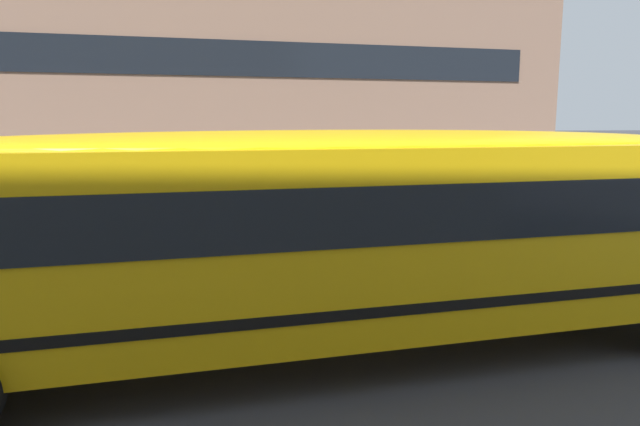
# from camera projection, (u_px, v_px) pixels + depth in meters

# --- Properties ---
(ground_plane) EXTENTS (400.00, 400.00, 0.00)m
(ground_plane) POSITION_uv_depth(u_px,v_px,m) (289.00, 312.00, 9.52)
(ground_plane) COLOR #38383D
(sidewalk_far) EXTENTS (120.00, 3.00, 0.01)m
(sidewalk_far) POSITION_uv_depth(u_px,v_px,m) (237.00, 228.00, 17.17)
(sidewalk_far) COLOR gray
(sidewalk_far) RESTS_ON ground_plane
(lane_centreline) EXTENTS (110.00, 0.16, 0.01)m
(lane_centreline) POSITION_uv_depth(u_px,v_px,m) (289.00, 312.00, 9.52)
(lane_centreline) COLOR silver
(lane_centreline) RESTS_ON ground_plane
(school_bus) EXTENTS (13.59, 3.22, 3.03)m
(school_bus) POSITION_uv_depth(u_px,v_px,m) (325.00, 224.00, 7.53)
(school_bus) COLOR yellow
(school_bus) RESTS_ON ground_plane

